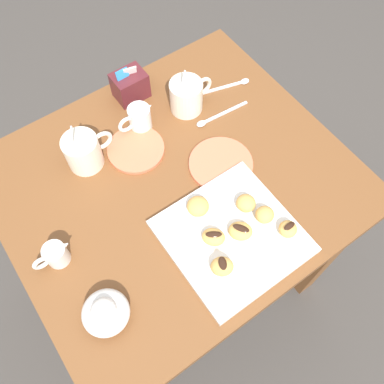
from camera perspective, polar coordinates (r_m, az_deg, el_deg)
ground_plane at (r=1.74m, az=-1.43°, el=-10.86°), size 8.00×8.00×0.00m
dining_table at (r=1.19m, az=-2.06°, el=-2.18°), size 0.86×0.76×0.75m
pastry_plate_square at (r=0.98m, az=5.56°, el=-6.10°), size 0.29×0.29×0.02m
coffee_mug_cream_left at (r=1.07m, az=-14.76°, el=5.53°), size 0.13×0.09×0.14m
coffee_mug_cream_right at (r=1.15m, az=-0.71°, el=13.24°), size 0.13×0.09×0.14m
cream_pitcher_white at (r=1.12m, az=-7.32°, el=10.15°), size 0.10×0.06×0.07m
sugar_caddy at (r=1.20m, az=-8.56°, el=14.36°), size 0.09×0.07×0.11m
ice_cream_bowl at (r=0.91m, az=-11.87°, el=-15.94°), size 0.10×0.10×0.08m
chocolate_sauce_pitcher at (r=0.98m, az=-18.36°, el=-8.18°), size 0.09×0.05×0.06m
saucer_coral_left at (r=1.07m, az=4.00°, el=3.87°), size 0.17×0.17×0.01m
saucer_coral_right at (r=1.10m, az=-7.75°, el=5.87°), size 0.15×0.15×0.01m
loose_spoon_near_saucer at (r=1.24m, az=5.20°, el=14.43°), size 0.16×0.05×0.01m
loose_spoon_by_plate at (r=1.16m, az=3.36°, el=10.35°), size 0.16×0.03×0.01m
beignet_0 at (r=0.98m, az=13.09°, el=-5.00°), size 0.05×0.05×0.03m
chocolate_drizzle_0 at (r=0.96m, az=13.30°, el=-4.59°), size 0.03×0.02×0.00m
beignet_1 at (r=0.92m, az=4.17°, el=-10.21°), size 0.07×0.06×0.04m
chocolate_drizzle_1 at (r=0.90m, az=4.25°, el=-9.78°), size 0.03×0.04×0.00m
beignet_2 at (r=0.98m, az=10.00°, el=-3.10°), size 0.05×0.05×0.04m
beignet_3 at (r=0.96m, az=6.70°, el=-5.37°), size 0.07×0.07×0.03m
chocolate_drizzle_3 at (r=0.94m, az=6.80°, el=-4.99°), size 0.04×0.04×0.00m
beignet_4 at (r=0.95m, az=2.98°, el=-6.22°), size 0.07×0.07×0.03m
chocolate_drizzle_4 at (r=0.93m, az=3.03°, el=-5.86°), size 0.04×0.03×0.00m
beignet_5 at (r=0.98m, az=0.82°, el=-1.97°), size 0.07×0.07×0.03m
beignet_6 at (r=0.99m, az=7.46°, el=-1.53°), size 0.05×0.05×0.03m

